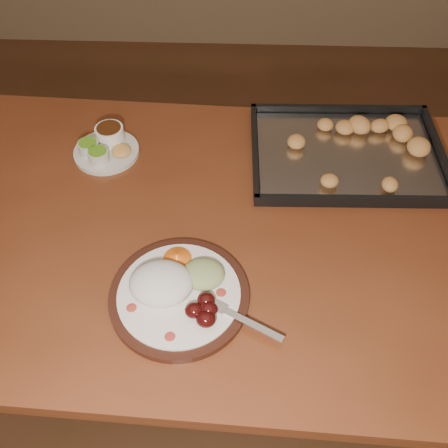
{
  "coord_description": "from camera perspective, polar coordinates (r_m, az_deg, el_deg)",
  "views": [
    {
      "loc": [
        0.25,
        -0.83,
        1.64
      ],
      "look_at": [
        0.22,
        -0.1,
        0.77
      ],
      "focal_mm": 40.0,
      "sensor_mm": 36.0,
      "label": 1
    }
  ],
  "objects": [
    {
      "name": "condiment_saucer",
      "position": [
        1.35,
        -13.4,
        8.63
      ],
      "size": [
        0.17,
        0.17,
        0.06
      ],
      "rotation": [
        0.0,
        0.0,
        -0.46
      ],
      "color": "beige",
      "rests_on": "dining_table"
    },
    {
      "name": "ground",
      "position": [
        1.85,
        -6.85,
        -12.8
      ],
      "size": [
        4.0,
        4.0,
        0.0
      ],
      "primitive_type": "plane",
      "color": "brown",
      "rests_on": "ground"
    },
    {
      "name": "dinner_plate",
      "position": [
        1.03,
        -5.36,
        -7.52
      ],
      "size": [
        0.36,
        0.29,
        0.07
      ],
      "rotation": [
        0.0,
        0.0,
        -0.47
      ],
      "color": "black",
      "rests_on": "dining_table"
    },
    {
      "name": "dining_table",
      "position": [
        1.24,
        -2.27,
        -2.89
      ],
      "size": [
        1.54,
        0.97,
        0.75
      ],
      "rotation": [
        0.0,
        0.0,
        -0.04
      ],
      "color": "brown",
      "rests_on": "ground"
    },
    {
      "name": "baking_tray",
      "position": [
        1.35,
        13.85,
        7.97
      ],
      "size": [
        0.5,
        0.37,
        0.05
      ],
      "rotation": [
        0.0,
        0.0,
        0.02
      ],
      "color": "black",
      "rests_on": "dining_table"
    }
  ]
}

